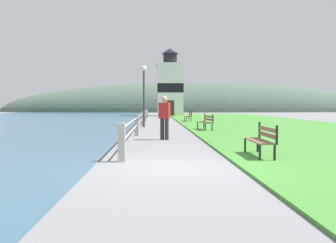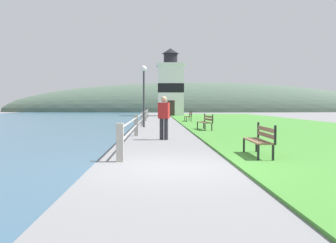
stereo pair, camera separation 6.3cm
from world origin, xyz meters
name	(u,v)px [view 1 (the left image)]	position (x,y,z in m)	size (l,w,h in m)	color
ground_plane	(176,168)	(0.00, 0.00, 0.00)	(160.00, 160.00, 0.00)	slate
grass_verge	(260,124)	(7.44, 19.28, 0.03)	(12.00, 57.83, 0.06)	#428433
seawall_railing	(142,117)	(-1.34, 16.89, 0.60)	(0.18, 31.95, 0.99)	#A8A399
park_bench_near	(262,138)	(2.42, 1.54, 0.54)	(0.51, 1.75, 0.94)	brown
park_bench_midway	(206,121)	(2.37, 12.22, 0.54)	(0.67, 1.93, 0.94)	brown
park_bench_far	(189,116)	(2.38, 22.95, 0.54)	(0.49, 1.76, 0.94)	brown
lighthouse	(170,87)	(1.52, 40.44, 3.81)	(3.76, 3.76, 8.79)	white
person_strolling	(164,116)	(-0.09, 6.94, 0.98)	(0.50, 0.39, 1.81)	#28282D
lamp_post	(144,85)	(-1.19, 15.65, 2.74)	(0.36, 0.36, 3.96)	#333338
distant_hillside	(196,112)	(8.00, 68.55, 0.00)	(80.00, 16.00, 12.00)	#475B4C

